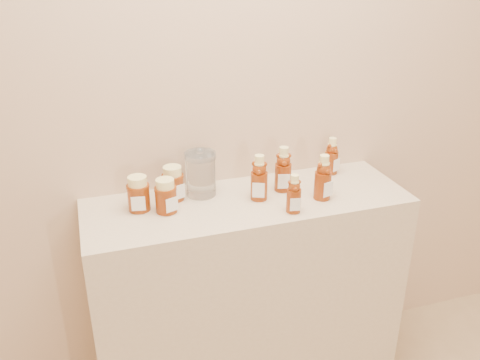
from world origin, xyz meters
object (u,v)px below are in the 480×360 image
object	(u,v)px
display_table	(248,299)
bear_bottle_back_left	(259,175)
honey_jar_left	(138,193)
glass_canister	(201,172)
bear_bottle_front_left	(294,191)

from	to	relation	value
display_table	bear_bottle_back_left	size ratio (longest dim) A/B	6.16
honey_jar_left	glass_canister	distance (m)	0.24
display_table	honey_jar_left	distance (m)	0.65
bear_bottle_back_left	honey_jar_left	bearing A→B (deg)	-162.73
bear_bottle_back_left	honey_jar_left	size ratio (longest dim) A/B	1.53
honey_jar_left	display_table	bearing A→B (deg)	3.49
display_table	glass_canister	size ratio (longest dim) A/B	6.64
display_table	bear_bottle_back_left	xyz separation A→B (m)	(0.04, -0.00, 0.55)
bear_bottle_back_left	glass_canister	distance (m)	0.22
display_table	bear_bottle_front_left	bearing A→B (deg)	-47.94
display_table	glass_canister	distance (m)	0.57
bear_bottle_front_left	bear_bottle_back_left	bearing A→B (deg)	132.38
bear_bottle_back_left	glass_canister	world-z (taller)	bear_bottle_back_left
honey_jar_left	bear_bottle_back_left	bearing A→B (deg)	3.95
display_table	glass_canister	world-z (taller)	glass_canister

